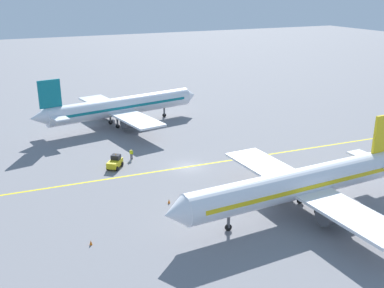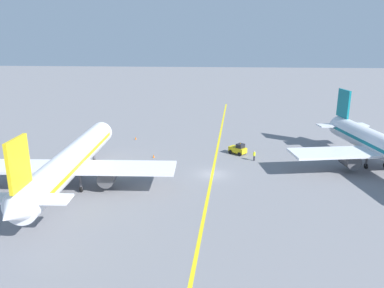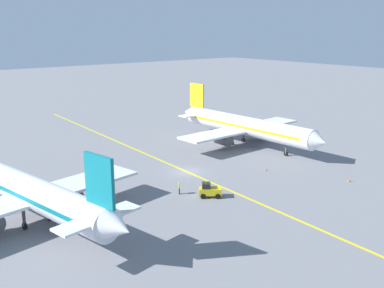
{
  "view_description": "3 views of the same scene",
  "coord_description": "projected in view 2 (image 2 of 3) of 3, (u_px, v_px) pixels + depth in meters",
  "views": [
    {
      "loc": [
        58.06,
        -25.88,
        26.0
      ],
      "look_at": [
        2.61,
        -0.55,
        4.61
      ],
      "focal_mm": 42.0,
      "sensor_mm": 36.0,
      "label": 1
    },
    {
      "loc": [
        -1.03,
        52.41,
        19.85
      ],
      "look_at": [
        3.48,
        -5.67,
        2.99
      ],
      "focal_mm": 35.0,
      "sensor_mm": 36.0,
      "label": 2
    },
    {
      "loc": [
        -41.09,
        -52.76,
        21.88
      ],
      "look_at": [
        2.83,
        2.34,
        3.59
      ],
      "focal_mm": 42.0,
      "sensor_mm": 36.0,
      "label": 3
    }
  ],
  "objects": [
    {
      "name": "ground_plane",
      "position": [
        212.0,
        174.0,
        55.78
      ],
      "size": [
        400.0,
        400.0,
        0.0
      ],
      "primitive_type": "plane",
      "color": "slate"
    },
    {
      "name": "traffic_cone_near_nose",
      "position": [
        154.0,
        156.0,
        63.35
      ],
      "size": [
        0.32,
        0.32,
        0.55
      ],
      "primitive_type": "cone",
      "color": "orange",
      "rests_on": "ground"
    },
    {
      "name": "apron_yellow_centreline",
      "position": [
        212.0,
        174.0,
        55.78
      ],
      "size": [
        5.74,
        119.9,
        0.01
      ],
      "primitive_type": "cube",
      "rotation": [
        0.0,
        0.0,
        -0.04
      ],
      "color": "yellow",
      "rests_on": "ground"
    },
    {
      "name": "airplane_adjacent_stand",
      "position": [
        71.0,
        161.0,
        50.03
      ],
      "size": [
        28.2,
        35.51,
        10.6
      ],
      "color": "white",
      "rests_on": "ground"
    },
    {
      "name": "traffic_cone_mid_apron",
      "position": [
        136.0,
        138.0,
        74.5
      ],
      "size": [
        0.32,
        0.32,
        0.55
      ],
      "primitive_type": "cone",
      "color": "orange",
      "rests_on": "ground"
    },
    {
      "name": "baggage_tug_white",
      "position": [
        238.0,
        149.0,
        65.04
      ],
      "size": [
        3.28,
        3.04,
        2.11
      ],
      "color": "gold",
      "rests_on": "ground"
    },
    {
      "name": "ground_crew_worker",
      "position": [
        254.0,
        155.0,
        61.64
      ],
      "size": [
        0.39,
        0.49,
        1.68
      ],
      "color": "#23232D",
      "rests_on": "ground"
    }
  ]
}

